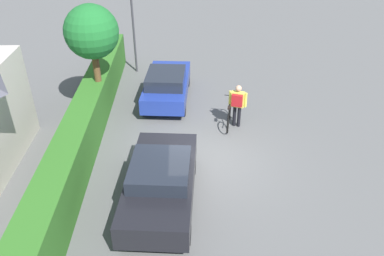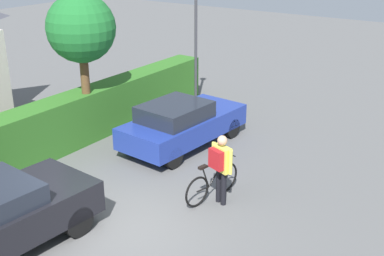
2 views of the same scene
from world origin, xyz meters
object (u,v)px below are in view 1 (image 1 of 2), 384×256
Objects in this scene: parked_car_near at (161,182)px; tree_kerbside at (92,33)px; parked_car_far at (167,85)px; street_lamp at (132,14)px; person_rider at (237,102)px; bicycle at (229,116)px.

parked_car_near is 0.99× the size of tree_kerbside.
parked_car_far is 4.09m from street_lamp.
parked_car_near is 2.54× the size of person_rider.
street_lamp is (3.11, 1.61, 2.12)m from parked_car_far.
parked_car_far is at bearing 48.25° from bicycle.
tree_kerbside is at bearing 26.44° from parked_car_near.
person_rider is at bearing -32.73° from parked_car_near.
street_lamp is at bearing -12.34° from tree_kerbside.
tree_kerbside is (-4.35, 0.95, 0.52)m from street_lamp.
street_lamp reaches higher than person_rider.
tree_kerbside is at bearing 79.68° from bicycle.
tree_kerbside reaches higher than bicycle.
bicycle is (4.25, -2.40, -0.35)m from parked_car_near.
parked_car_far is at bearing 50.03° from person_rider.
tree_kerbside is at bearing 115.95° from parked_car_far.
bicycle is at bearing -29.45° from parked_car_near.
street_lamp is at bearing 27.36° from parked_car_far.
street_lamp is at bearing 38.69° from person_rider.
tree_kerbside is (-1.24, 2.56, 2.64)m from parked_car_far.
parked_car_far is 3.88m from tree_kerbside.
parked_car_far is 3.24m from bicycle.
bicycle is 7.05m from street_lamp.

